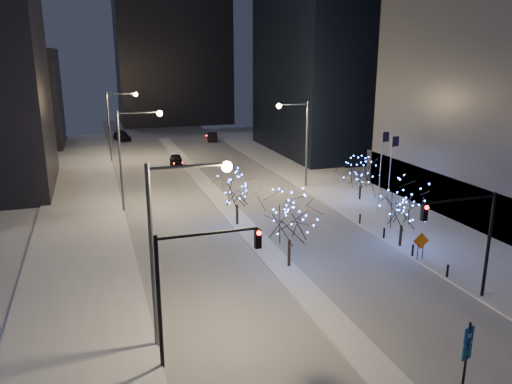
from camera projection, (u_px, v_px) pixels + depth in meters
name	position (u px, v px, depth m)	size (l,w,h in m)	color
ground	(342.00, 333.00, 27.90)	(160.00, 160.00, 0.00)	white
road	(205.00, 184.00, 59.92)	(20.00, 130.00, 0.02)	#B7BDC7
median	(215.00, 194.00, 55.33)	(2.00, 80.00, 0.15)	white
east_sidewalk	(382.00, 207.00, 50.72)	(10.00, 90.00, 0.15)	white
west_sidewalk	(81.00, 239.00, 41.94)	(8.00, 90.00, 0.15)	white
filler_west_far	(2.00, 99.00, 81.94)	(18.00, 16.00, 16.00)	black
horizon_block	(172.00, 26.00, 108.30)	(24.00, 14.00, 42.00)	black
street_lamp_w_near	(172.00, 229.00, 25.29)	(4.40, 0.56, 10.00)	#595E66
street_lamp_w_mid	(131.00, 146.00, 48.16)	(4.40, 0.56, 10.00)	#595E66
street_lamp_w_far	(116.00, 117.00, 71.04)	(4.40, 0.56, 10.00)	#595E66
street_lamp_east	(300.00, 133.00, 56.68)	(3.90, 0.56, 10.00)	#595E66
traffic_signal_west	(190.00, 275.00, 24.07)	(5.26, 0.43, 7.00)	black
traffic_signal_east	(470.00, 230.00, 30.25)	(5.26, 0.43, 7.00)	black
flagpoles	(386.00, 168.00, 46.45)	(1.35, 2.60, 8.00)	silver
bollards	(398.00, 241.00, 39.98)	(0.16, 12.16, 0.90)	black
car_near	(176.00, 160.00, 70.05)	(1.76, 4.37, 1.49)	black
car_mid	(212.00, 136.00, 89.72)	(1.68, 4.83, 1.59)	black
car_far	(122.00, 136.00, 90.17)	(2.27, 5.58, 1.62)	black
holiday_tree_median_near	(290.00, 217.00, 35.47)	(5.58, 5.58, 5.82)	black
holiday_tree_median_far	(237.00, 191.00, 44.56)	(4.05, 4.05, 4.76)	black
holiday_tree_plaza_near	(403.00, 206.00, 39.39)	(4.74, 4.74, 5.26)	black
holiday_tree_plaza_far	(361.00, 172.00, 52.42)	(4.51, 4.51, 4.72)	black
wayfinding_sign	(467.00, 348.00, 22.79)	(0.60, 0.23, 3.41)	black
construction_sign	(421.00, 243.00, 37.25)	(1.28, 0.25, 2.12)	black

